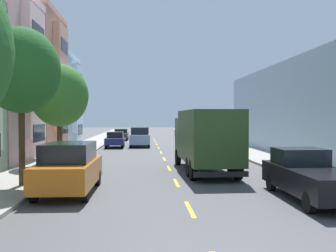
# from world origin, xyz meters

# --- Properties ---
(ground_plane) EXTENTS (160.00, 160.00, 0.00)m
(ground_plane) POSITION_xyz_m (0.00, 30.00, 0.00)
(ground_plane) COLOR #4C4C4F
(sidewalk_left) EXTENTS (3.20, 120.00, 0.14)m
(sidewalk_left) POSITION_xyz_m (-7.10, 28.00, 0.07)
(sidewalk_left) COLOR #A39E93
(sidewalk_left) RESTS_ON ground_plane
(sidewalk_right) EXTENTS (3.20, 120.00, 0.14)m
(sidewalk_right) POSITION_xyz_m (7.10, 28.00, 0.07)
(sidewalk_right) COLOR #A39E93
(sidewalk_right) RESTS_ON ground_plane
(lane_centerline_dashes) EXTENTS (0.14, 47.20, 0.01)m
(lane_centerline_dashes) POSITION_xyz_m (0.00, 24.50, 0.00)
(lane_centerline_dashes) COLOR yellow
(lane_centerline_dashes) RESTS_ON ground_plane
(townhouse_fifth_powder_blue) EXTENTS (13.78, 8.02, 9.47)m
(townhouse_fifth_powder_blue) POSITION_xyz_m (-15.18, 36.71, 4.53)
(townhouse_fifth_powder_blue) COLOR #9EB7CC
(townhouse_fifth_powder_blue) RESTS_ON ground_plane
(street_tree_second) EXTENTS (3.13, 3.13, 6.42)m
(street_tree_second) POSITION_xyz_m (-6.40, 11.00, 4.80)
(street_tree_second) COLOR #47331E
(street_tree_second) RESTS_ON sidewalk_left
(street_tree_third) EXTENTS (3.38, 3.38, 5.93)m
(street_tree_third) POSITION_xyz_m (-6.40, 18.19, 4.20)
(street_tree_third) COLOR #47331E
(street_tree_third) RESTS_ON sidewalk_left
(delivery_box_truck) EXTENTS (2.60, 8.15, 3.26)m
(delivery_box_truck) POSITION_xyz_m (1.81, 15.26, 1.87)
(delivery_box_truck) COLOR #2D471E
(delivery_box_truck) RESTS_ON ground_plane
(parked_wagon_red) EXTENTS (1.83, 4.70, 1.50)m
(parked_wagon_red) POSITION_xyz_m (4.39, 53.94, 0.80)
(parked_wagon_red) COLOR #AD1E1E
(parked_wagon_red) RESTS_ON ground_plane
(parked_sedan_silver) EXTENTS (1.82, 4.51, 1.43)m
(parked_sedan_silver) POSITION_xyz_m (4.35, 25.01, 0.75)
(parked_sedan_silver) COLOR #B2B5BA
(parked_sedan_silver) RESTS_ON ground_plane
(parked_hatchback_teal) EXTENTS (1.75, 4.00, 1.50)m
(parked_hatchback_teal) POSITION_xyz_m (4.24, 33.23, 0.76)
(parked_hatchback_teal) COLOR #195B60
(parked_hatchback_teal) RESTS_ON ground_plane
(parked_hatchback_navy) EXTENTS (1.79, 4.02, 1.50)m
(parked_hatchback_navy) POSITION_xyz_m (-4.20, 32.82, 0.76)
(parked_hatchback_navy) COLOR navy
(parked_hatchback_navy) RESTS_ON ground_plane
(parked_suv_forest) EXTENTS (2.07, 4.85, 1.93)m
(parked_suv_forest) POSITION_xyz_m (4.27, 46.66, 0.99)
(parked_suv_forest) COLOR #194C28
(parked_suv_forest) RESTS_ON ground_plane
(parked_sedan_charcoal) EXTENTS (1.81, 4.51, 1.43)m
(parked_sedan_charcoal) POSITION_xyz_m (-4.32, 45.53, 0.75)
(parked_sedan_charcoal) COLOR #333338
(parked_sedan_charcoal) RESTS_ON ground_plane
(parked_pickup_black) EXTENTS (2.04, 5.32, 1.73)m
(parked_pickup_black) POSITION_xyz_m (4.44, 8.24, 0.83)
(parked_pickup_black) COLOR black
(parked_pickup_black) RESTS_ON ground_plane
(parked_suv_orange) EXTENTS (1.99, 4.82, 1.93)m
(parked_suv_orange) POSITION_xyz_m (-4.30, 9.92, 0.99)
(parked_suv_orange) COLOR orange
(parked_suv_orange) RESTS_ON ground_plane
(moving_sky_sedan) EXTENTS (1.95, 4.80, 1.93)m
(moving_sky_sedan) POSITION_xyz_m (-1.80, 33.87, 0.99)
(moving_sky_sedan) COLOR #7A9EC6
(moving_sky_sedan) RESTS_ON ground_plane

